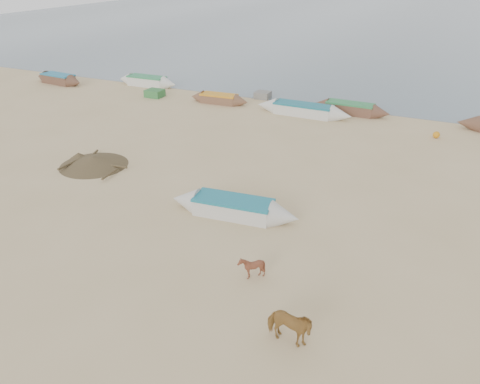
# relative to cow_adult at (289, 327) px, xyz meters

# --- Properties ---
(ground) EXTENTS (140.00, 140.00, 0.00)m
(ground) POSITION_rel_cow_adult_xyz_m (-4.81, 2.88, -0.65)
(ground) COLOR tan
(ground) RESTS_ON ground
(sea) EXTENTS (160.00, 160.00, 0.00)m
(sea) POSITION_rel_cow_adult_xyz_m (-4.81, 84.88, -0.64)
(sea) COLOR slate
(sea) RESTS_ON ground
(cow_adult) EXTENTS (1.57, 0.78, 1.30)m
(cow_adult) POSITION_rel_cow_adult_xyz_m (0.00, 0.00, 0.00)
(cow_adult) COLOR olive
(cow_adult) RESTS_ON ground
(calf_front) EXTENTS (0.84, 0.75, 0.92)m
(calf_front) POSITION_rel_cow_adult_xyz_m (-2.32, 2.52, -0.19)
(calf_front) COLOR brown
(calf_front) RESTS_ON ground
(near_canoe) EXTENTS (6.16, 1.89, 0.83)m
(near_canoe) POSITION_rel_cow_adult_xyz_m (-4.93, 6.43, -0.24)
(near_canoe) COLOR beige
(near_canoe) RESTS_ON ground
(debris_pile) EXTENTS (4.69, 4.69, 0.53)m
(debris_pile) POSITION_rel_cow_adult_xyz_m (-14.55, 8.26, -0.38)
(debris_pile) COLOR brown
(debris_pile) RESTS_ON ground
(waterline_canoes) EXTENTS (57.94, 4.33, 0.92)m
(waterline_canoes) POSITION_rel_cow_adult_xyz_m (-6.12, 23.13, -0.22)
(waterline_canoes) COLOR brown
(waterline_canoes) RESTS_ON ground
(beach_clutter) EXTENTS (45.80, 4.83, 0.64)m
(beach_clutter) POSITION_rel_cow_adult_xyz_m (-1.13, 23.06, -0.35)
(beach_clutter) COLOR #326F37
(beach_clutter) RESTS_ON ground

